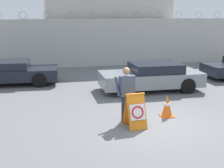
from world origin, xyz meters
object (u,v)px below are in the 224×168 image
(parked_car_front_coupe, at_px, (10,72))
(parked_car_rear_sedan, at_px, (151,76))
(barricade_sign, at_px, (136,111))
(traffic_cone_near, at_px, (167,106))
(security_guard, at_px, (126,91))

(parked_car_front_coupe, relative_size, parked_car_rear_sedan, 1.01)
(barricade_sign, height_order, parked_car_rear_sedan, parked_car_rear_sedan)
(traffic_cone_near, xyz_separation_m, parked_car_front_coupe, (-5.68, 6.31, 0.23))
(barricade_sign, bearing_deg, security_guard, 98.11)
(security_guard, bearing_deg, parked_car_rear_sedan, -131.61)
(traffic_cone_near, height_order, parked_car_front_coupe, parked_car_front_coupe)
(security_guard, bearing_deg, barricade_sign, 93.00)
(barricade_sign, bearing_deg, parked_car_front_coupe, 116.37)
(traffic_cone_near, xyz_separation_m, parked_car_rear_sedan, (0.74, 3.58, 0.27))
(parked_car_front_coupe, bearing_deg, barricade_sign, -54.38)
(traffic_cone_near, distance_m, parked_car_rear_sedan, 3.67)
(security_guard, xyz_separation_m, parked_car_rear_sedan, (2.26, 3.71, -0.38))
(security_guard, height_order, traffic_cone_near, security_guard)
(barricade_sign, distance_m, parked_car_rear_sedan, 4.80)
(security_guard, height_order, parked_car_front_coupe, security_guard)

